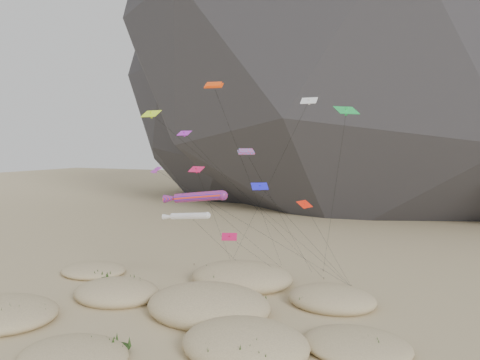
# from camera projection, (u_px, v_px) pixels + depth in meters

# --- Properties ---
(ground) EXTENTS (500.00, 500.00, 0.00)m
(ground) POSITION_uv_depth(u_px,v_px,m) (177.00, 326.00, 49.68)
(ground) COLOR #CCB789
(ground) RESTS_ON ground
(dunes) EXTENTS (50.87, 38.32, 4.23)m
(dunes) POSITION_uv_depth(u_px,v_px,m) (190.00, 304.00, 54.37)
(dunes) COLOR #CCB789
(dunes) RESTS_ON ground
(dune_grass) EXTENTS (42.58, 28.50, 1.50)m
(dune_grass) POSITION_uv_depth(u_px,v_px,m) (184.00, 305.00, 53.77)
(dune_grass) COLOR black
(dune_grass) RESTS_ON ground
(kite_stakes) EXTENTS (25.26, 6.13, 0.30)m
(kite_stakes) POSITION_uv_depth(u_px,v_px,m) (274.00, 272.00, 70.32)
(kite_stakes) COLOR #3F2D1E
(kite_stakes) RESTS_ON ground
(rainbow_tube_kite) EXTENTS (9.81, 18.72, 13.96)m
(rainbow_tube_kite) POSITION_uv_depth(u_px,v_px,m) (197.00, 197.00, 55.73)
(rainbow_tube_kite) COLOR #FD361A
(rainbow_tube_kite) RESTS_ON ground
(white_tube_kite) EXTENTS (8.50, 10.71, 10.57)m
(white_tube_kite) POSITION_uv_depth(u_px,v_px,m) (187.00, 216.00, 61.41)
(white_tube_kite) COLOR white
(white_tube_kite) RESTS_ON ground
(orange_parafoil) EXTENTS (4.99, 16.88, 27.31)m
(orange_parafoil) POSITION_uv_depth(u_px,v_px,m) (215.00, 89.00, 59.92)
(orange_parafoil) COLOR #EE430C
(orange_parafoil) RESTS_ON ground
(multi_parafoil) EXTENTS (6.19, 14.37, 18.78)m
(multi_parafoil) POSITION_uv_depth(u_px,v_px,m) (247.00, 154.00, 59.35)
(multi_parafoil) COLOR #FF1A42
(multi_parafoil) RESTS_ON ground
(delta_kites) EXTENTS (27.07, 21.88, 24.95)m
(delta_kites) POSITION_uv_depth(u_px,v_px,m) (244.00, 156.00, 57.80)
(delta_kites) COLOR #BE114A
(delta_kites) RESTS_ON ground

